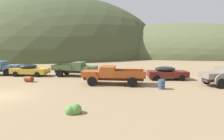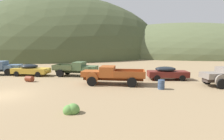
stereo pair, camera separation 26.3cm
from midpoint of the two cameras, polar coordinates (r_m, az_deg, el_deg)
ground_plane at (r=16.74m, az=-31.92°, el=-7.15°), size 300.00×300.00×0.00m
hill_center at (r=83.80m, az=-13.76°, el=4.98°), size 83.34×86.51×47.64m
hill_distant at (r=75.61m, az=20.08°, el=4.43°), size 90.90×50.50×25.23m
car_faded_yellow at (r=25.78m, az=-24.31°, el=0.12°), size 5.19×2.34×1.57m
truck_weathered_green at (r=23.44m, az=-10.46°, el=0.44°), size 5.75×2.44×1.89m
truck_oxide_orange at (r=18.22m, az=-0.64°, el=-1.53°), size 6.64×2.93×1.89m
car_oxblood at (r=21.80m, az=18.31°, el=-0.89°), size 5.10×2.61×1.57m
oil_drum_by_truck at (r=16.94m, az=16.14°, el=-4.56°), size 0.65×0.65×0.87m
oil_drum_spare at (r=21.67m, az=-24.95°, el=-2.63°), size 0.89×0.72×0.63m
bush_front_left at (r=11.00m, az=-12.43°, el=-12.62°), size 0.96×0.83×0.74m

